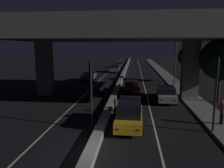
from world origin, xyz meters
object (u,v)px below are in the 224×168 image
at_px(traffic_light_right_of_median, 216,82).
at_px(pedestrian_on_sidewalk, 222,112).
at_px(traffic_light_left_of_median, 91,82).
at_px(car_silver_second, 166,94).
at_px(car_taxi_yellow_lead, 130,113).
at_px(street_lamp, 174,57).
at_px(car_grey_second_oncoming, 115,68).
at_px(motorcycle_black_filtering_near, 116,107).
at_px(car_grey_third_oncoming, 119,65).
at_px(car_dark_red_third, 132,85).
at_px(car_grey_lead_oncoming, 89,76).

height_order(traffic_light_right_of_median, pedestrian_on_sidewalk, traffic_light_right_of_median).
bearing_deg(traffic_light_left_of_median, car_silver_second, 52.59).
distance_m(car_taxi_yellow_lead, car_silver_second, 8.49).
distance_m(street_lamp, car_taxi_yellow_lead, 19.07).
distance_m(traffic_light_left_of_median, pedestrian_on_sidewalk, 9.69).
xyz_separation_m(traffic_light_left_of_median, car_grey_second_oncoming, (-1.35, 34.94, -2.40)).
relative_size(car_grey_second_oncoming, motorcycle_black_filtering_near, 2.55).
bearing_deg(car_grey_third_oncoming, car_taxi_yellow_lead, 2.51).
relative_size(car_dark_red_third, car_grey_second_oncoming, 0.99).
xyz_separation_m(car_silver_second, car_grey_third_oncoming, (-7.66, 37.68, -0.08)).
relative_size(car_grey_third_oncoming, pedestrian_on_sidewalk, 2.43).
bearing_deg(traffic_light_left_of_median, traffic_light_right_of_median, -0.02).
bearing_deg(pedestrian_on_sidewalk, car_silver_second, 113.40).
height_order(car_dark_red_third, pedestrian_on_sidewalk, pedestrian_on_sidewalk).
xyz_separation_m(traffic_light_left_of_median, motorcycle_black_filtering_near, (1.39, 3.57, -2.71)).
height_order(car_dark_red_third, car_grey_second_oncoming, car_grey_second_oncoming).
xyz_separation_m(traffic_light_left_of_median, car_grey_lead_oncoming, (-4.75, 21.79, -2.50)).
relative_size(traffic_light_left_of_median, car_silver_second, 1.11).
bearing_deg(car_grey_third_oncoming, car_grey_lead_oncoming, -10.56).
height_order(street_lamp, pedestrian_on_sidewalk, street_lamp).
bearing_deg(traffic_light_left_of_median, street_lamp, 64.81).
height_order(traffic_light_right_of_median, car_grey_second_oncoming, traffic_light_right_of_median).
height_order(car_silver_second, car_grey_third_oncoming, car_silver_second).
bearing_deg(car_silver_second, car_grey_third_oncoming, 14.31).
bearing_deg(car_taxi_yellow_lead, traffic_light_right_of_median, -95.02).
bearing_deg(car_silver_second, traffic_light_left_of_median, 145.40).
bearing_deg(car_grey_third_oncoming, traffic_light_right_of_median, 9.25).
bearing_deg(traffic_light_right_of_median, car_grey_third_oncoming, 101.76).
bearing_deg(traffic_light_right_of_median, street_lamp, 88.65).
distance_m(traffic_light_left_of_median, motorcycle_black_filtering_near, 4.69).
distance_m(car_grey_third_oncoming, pedestrian_on_sidewalk, 45.85).
bearing_deg(motorcycle_black_filtering_near, street_lamp, -25.15).
height_order(car_dark_red_third, motorcycle_black_filtering_near, motorcycle_black_filtering_near).
distance_m(street_lamp, car_grey_lead_oncoming, 14.24).
bearing_deg(car_dark_red_third, traffic_light_left_of_median, 169.67).
relative_size(car_dark_red_third, car_grey_third_oncoming, 1.07).
xyz_separation_m(street_lamp, pedestrian_on_sidewalk, (0.66, -17.07, -3.15)).
height_order(car_taxi_yellow_lead, motorcycle_black_filtering_near, car_taxi_yellow_lead).
relative_size(traffic_light_left_of_median, traffic_light_right_of_median, 0.96).
height_order(car_grey_second_oncoming, pedestrian_on_sidewalk, pedestrian_on_sidewalk).
distance_m(traffic_light_right_of_median, car_silver_second, 8.89).
distance_m(traffic_light_right_of_median, car_grey_third_oncoming, 47.02).
relative_size(car_silver_second, car_grey_third_oncoming, 1.02).
bearing_deg(car_grey_lead_oncoming, car_dark_red_third, 44.65).
bearing_deg(car_grey_second_oncoming, traffic_light_left_of_median, 1.72).
relative_size(car_silver_second, car_grey_second_oncoming, 0.95).
xyz_separation_m(traffic_light_right_of_median, car_silver_second, (-1.91, 8.28, -2.62)).
bearing_deg(car_grey_third_oncoming, car_dark_red_third, 4.57).
xyz_separation_m(car_grey_second_oncoming, car_grey_third_oncoming, (0.02, 11.01, -0.16)).
relative_size(traffic_light_right_of_median, car_grey_lead_oncoming, 1.24).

